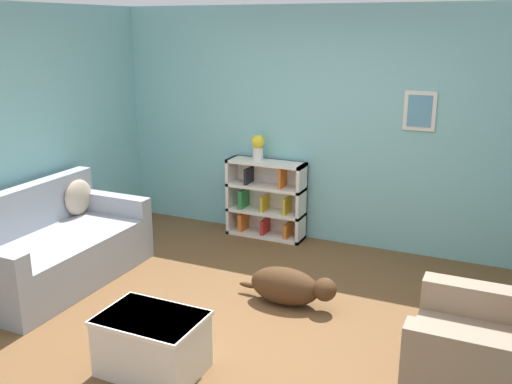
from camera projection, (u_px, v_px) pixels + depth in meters
The scene contains 8 objects.
ground_plane at pixel (236, 327), 4.68m from camera, with size 14.00×14.00×0.00m, color brown.
wall_back at pixel (326, 127), 6.27m from camera, with size 5.60×0.13×2.60m.
couch at pixel (53, 249), 5.46m from camera, with size 0.93×1.81×0.90m.
bookshelf at pixel (266, 200), 6.61m from camera, with size 0.91×0.28×0.90m.
recliner_chair at pixel (493, 350), 3.70m from camera, with size 0.88×0.92×1.03m.
coffee_table at pixel (152, 342), 4.02m from camera, with size 0.73×0.51×0.43m.
dog at pixel (289, 286), 5.02m from camera, with size 0.94×0.30×0.34m.
vase at pixel (258, 146), 6.45m from camera, with size 0.16×0.16×0.30m.
Camera 1 is at (1.90, -3.73, 2.38)m, focal length 40.00 mm.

